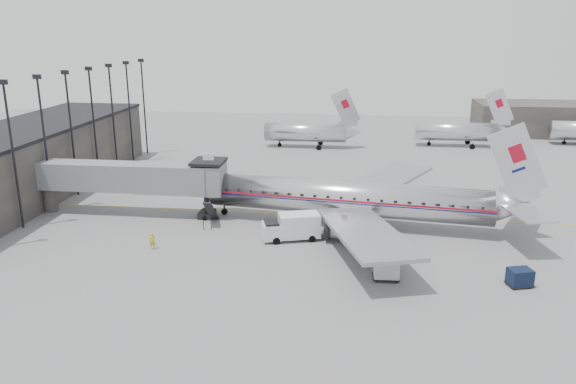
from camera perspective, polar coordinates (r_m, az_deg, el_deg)
name	(u,v)px	position (r m, az deg, el deg)	size (l,w,h in m)	color
ground	(287,232)	(57.42, -0.12, -4.09)	(160.00, 160.00, 0.00)	slate
terminal	(25,162)	(76.99, -25.13, 2.78)	(12.00, 46.00, 8.00)	#34312F
hangar	(556,119)	(120.87, 25.59, 6.72)	(30.00, 12.00, 6.00)	#34312F
apron_line	(320,214)	(62.79, 3.28, -2.29)	(0.15, 60.00, 0.01)	gold
jet_bridge	(140,178)	(63.64, -14.76, 1.37)	(21.00, 6.20, 7.10)	#595B5D
floodlight_masts	(83,124)	(75.55, -20.13, 6.49)	(0.90, 42.25, 15.25)	black
distant_aircraft_near	(307,132)	(97.29, 1.90, 6.15)	(16.39, 3.20, 10.26)	silver
distant_aircraft_mid	(458,131)	(102.37, 16.84, 5.98)	(16.39, 3.20, 10.26)	silver
airliner	(354,199)	(58.84, 6.75, -0.68)	(36.74, 33.85, 11.64)	silver
service_van	(292,226)	(54.98, 0.39, -3.52)	(5.95, 3.64, 2.62)	silver
baggage_cart_navy	(520,277)	(49.38, 22.49, -7.99)	(2.22, 1.92, 1.48)	black
baggage_cart_white	(386,269)	(47.53, 9.95, -7.72)	(2.22, 1.73, 1.69)	#BEBDC0
ramp_worker	(152,241)	(54.46, -13.60, -4.86)	(0.58, 0.38, 1.58)	gold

